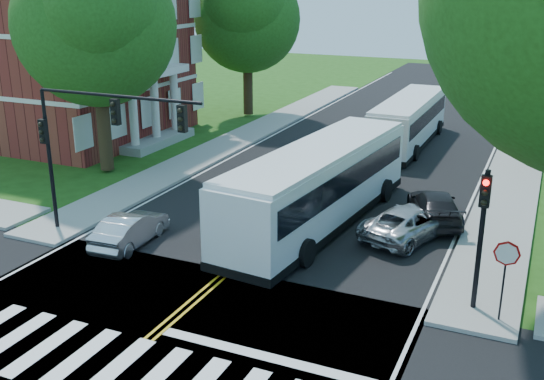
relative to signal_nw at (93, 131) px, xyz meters
The scene contains 21 objects.
ground 9.74m from the signal_nw, 47.67° to the right, with size 140.00×140.00×0.00m, color #214A12.
road 13.69m from the signal_nw, 63.16° to the left, with size 14.00×96.00×0.01m, color black.
cross_road 9.73m from the signal_nw, 47.67° to the right, with size 60.00×12.00×0.01m, color black.
center_line 17.20m from the signal_nw, 69.39° to the left, with size 0.36×70.00×0.01m, color gold.
edge_line_w 16.20m from the signal_nw, 93.47° to the left, with size 0.12×70.00×0.01m, color silver.
edge_line_e 20.54m from the signal_nw, 50.90° to the left, with size 0.12×70.00×0.01m, color silver.
crosswalk 10.07m from the signal_nw, 49.80° to the right, with size 12.60×3.00×0.01m, color silver.
stop_bar 11.40m from the signal_nw, 27.30° to the right, with size 6.60×0.40×0.01m, color silver.
sidewalk_nw 19.22m from the signal_nw, 97.50° to the left, with size 2.60×40.00×0.15m, color gray.
sidewalk_ne 23.75m from the signal_nw, 52.69° to the left, with size 2.60×40.00×0.15m, color gray.
tree_west_near 9.96m from the signal_nw, 126.70° to the left, with size 8.00×8.00×11.40m.
tree_west_far 24.27m from the signal_nw, 102.31° to the left, with size 7.60×7.60×10.67m.
brick_building 21.08m from the signal_nw, 139.86° to the left, with size 20.00×13.00×10.80m.
signal_nw is the anchor object (origin of this frame).
signal_ne 14.13m from the signal_nw, ahead, with size 0.30×0.46×4.40m.
stop_sign 15.05m from the signal_nw, ahead, with size 0.76×0.08×2.53m.
bus_lead 9.12m from the signal_nw, 34.71° to the left, with size 4.07×13.01×3.31m.
bus_follow 21.38m from the signal_nw, 68.94° to the left, with size 2.79×11.22×2.89m.
hatchback 3.97m from the signal_nw, ahead, with size 1.33×3.81×1.26m, color silver.
suv 12.63m from the signal_nw, 24.90° to the left, with size 2.14×4.64×1.29m, color #ADAFB4.
dark_sedan 14.14m from the signal_nw, 32.32° to the left, with size 1.83×4.50×1.31m, color black.
Camera 1 is at (9.63, -11.98, 9.78)m, focal length 42.00 mm.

